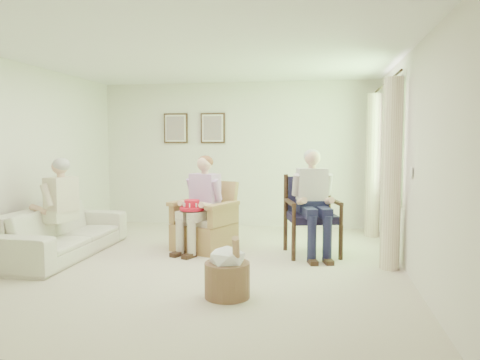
{
  "coord_description": "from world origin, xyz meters",
  "views": [
    {
      "loc": [
        1.47,
        -5.63,
        1.56
      ],
      "look_at": [
        0.47,
        0.27,
        1.05
      ],
      "focal_mm": 35.0,
      "sensor_mm": 36.0,
      "label": 1
    }
  ],
  "objects_px": {
    "wicker_armchair": "(205,228)",
    "sofa": "(62,231)",
    "person_dark": "(312,195)",
    "person_wicker": "(202,198)",
    "wood_armchair": "(312,212)",
    "person_sofa": "(57,202)",
    "hatbox": "(227,272)",
    "red_hat": "(192,206)"
  },
  "relations": [
    {
      "from": "wicker_armchair",
      "to": "sofa",
      "type": "height_order",
      "value": "wicker_armchair"
    },
    {
      "from": "wicker_armchair",
      "to": "sofa",
      "type": "bearing_deg",
      "value": -136.9
    },
    {
      "from": "wicker_armchair",
      "to": "person_dark",
      "type": "height_order",
      "value": "person_dark"
    },
    {
      "from": "person_wicker",
      "to": "wicker_armchair",
      "type": "bearing_deg",
      "value": 112.56
    },
    {
      "from": "person_wicker",
      "to": "wood_armchair",
      "type": "bearing_deg",
      "value": 27.86
    },
    {
      "from": "sofa",
      "to": "person_dark",
      "type": "relative_size",
      "value": 1.59
    },
    {
      "from": "wicker_armchair",
      "to": "sofa",
      "type": "distance_m",
      "value": 1.94
    },
    {
      "from": "person_dark",
      "to": "sofa",
      "type": "bearing_deg",
      "value": 174.25
    },
    {
      "from": "person_wicker",
      "to": "person_dark",
      "type": "xyz_separation_m",
      "value": [
        1.52,
        -0.03,
        0.08
      ]
    },
    {
      "from": "wood_armchair",
      "to": "person_dark",
      "type": "distance_m",
      "value": 0.31
    },
    {
      "from": "person_sofa",
      "to": "hatbox",
      "type": "distance_m",
      "value": 2.85
    },
    {
      "from": "person_wicker",
      "to": "person_sofa",
      "type": "xyz_separation_m",
      "value": [
        -1.81,
        -0.65,
        -0.01
      ]
    },
    {
      "from": "person_wicker",
      "to": "sofa",
      "type": "bearing_deg",
      "value": -140.55
    },
    {
      "from": "sofa",
      "to": "person_dark",
      "type": "xyz_separation_m",
      "value": [
        3.33,
        0.52,
        0.51
      ]
    },
    {
      "from": "wood_armchair",
      "to": "sofa",
      "type": "relative_size",
      "value": 0.47
    },
    {
      "from": "wood_armchair",
      "to": "sofa",
      "type": "distance_m",
      "value": 3.42
    },
    {
      "from": "person_sofa",
      "to": "hatbox",
      "type": "height_order",
      "value": "person_sofa"
    },
    {
      "from": "sofa",
      "to": "person_sofa",
      "type": "xyz_separation_m",
      "value": [
        -0.0,
        -0.1,
        0.42
      ]
    },
    {
      "from": "wood_armchair",
      "to": "person_sofa",
      "type": "height_order",
      "value": "person_sofa"
    },
    {
      "from": "red_hat",
      "to": "person_wicker",
      "type": "bearing_deg",
      "value": 62.14
    },
    {
      "from": "wicker_armchair",
      "to": "person_wicker",
      "type": "distance_m",
      "value": 0.47
    },
    {
      "from": "person_wicker",
      "to": "hatbox",
      "type": "height_order",
      "value": "person_wicker"
    },
    {
      "from": "hatbox",
      "to": "wood_armchair",
      "type": "bearing_deg",
      "value": 68.08
    },
    {
      "from": "wicker_armchair",
      "to": "person_wicker",
      "type": "relative_size",
      "value": 0.74
    },
    {
      "from": "person_dark",
      "to": "red_hat",
      "type": "distance_m",
      "value": 1.64
    },
    {
      "from": "wood_armchair",
      "to": "person_dark",
      "type": "height_order",
      "value": "person_dark"
    },
    {
      "from": "wicker_armchair",
      "to": "person_dark",
      "type": "distance_m",
      "value": 1.62
    },
    {
      "from": "sofa",
      "to": "hatbox",
      "type": "bearing_deg",
      "value": -117.11
    },
    {
      "from": "person_dark",
      "to": "hatbox",
      "type": "distance_m",
      "value": 2.07
    },
    {
      "from": "person_wicker",
      "to": "hatbox",
      "type": "distance_m",
      "value": 2.05
    },
    {
      "from": "wood_armchair",
      "to": "person_dark",
      "type": "xyz_separation_m",
      "value": [
        0.0,
        -0.17,
        0.26
      ]
    },
    {
      "from": "person_sofa",
      "to": "person_dark",
      "type": "bearing_deg",
      "value": 113.85
    },
    {
      "from": "wicker_armchair",
      "to": "sofa",
      "type": "relative_size",
      "value": 0.43
    },
    {
      "from": "sofa",
      "to": "person_wicker",
      "type": "xyz_separation_m",
      "value": [
        1.81,
        0.55,
        0.43
      ]
    },
    {
      "from": "person_dark",
      "to": "hatbox",
      "type": "xyz_separation_m",
      "value": [
        -0.8,
        -1.82,
        -0.58
      ]
    },
    {
      "from": "person_dark",
      "to": "person_wicker",
      "type": "bearing_deg",
      "value": 164.19
    },
    {
      "from": "sofa",
      "to": "wicker_armchair",
      "type": "bearing_deg",
      "value": -69.46
    },
    {
      "from": "red_hat",
      "to": "hatbox",
      "type": "bearing_deg",
      "value": -63.71
    },
    {
      "from": "wicker_armchair",
      "to": "person_sofa",
      "type": "distance_m",
      "value": 2.02
    },
    {
      "from": "wood_armchair",
      "to": "person_wicker",
      "type": "bearing_deg",
      "value": 170.71
    },
    {
      "from": "wood_armchair",
      "to": "hatbox",
      "type": "distance_m",
      "value": 2.17
    },
    {
      "from": "sofa",
      "to": "person_wicker",
      "type": "relative_size",
      "value": 1.71
    }
  ]
}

